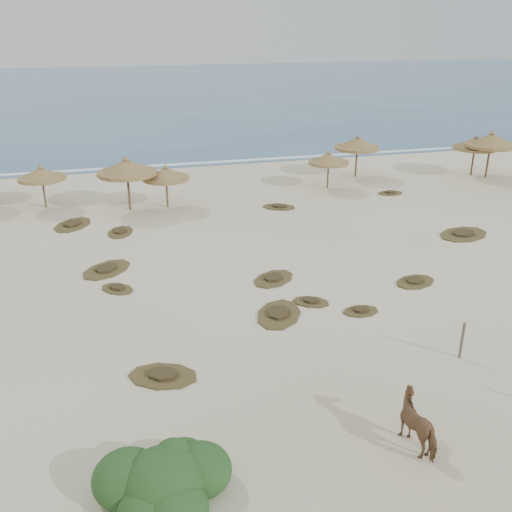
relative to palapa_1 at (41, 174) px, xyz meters
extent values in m
plane|color=beige|center=(8.72, -17.55, -1.95)|extent=(160.00, 160.00, 0.00)
cube|color=#2A5280|center=(8.72, 57.45, -1.95)|extent=(200.00, 100.00, 0.01)
cube|color=white|center=(8.72, 8.45, -1.95)|extent=(70.00, 0.60, 0.01)
cylinder|color=brown|center=(0.00, 0.00, -1.01)|extent=(0.11, 0.11, 1.88)
cylinder|color=olive|center=(0.00, 0.00, -0.23)|extent=(3.21, 3.21, 0.16)
cone|color=olive|center=(0.00, 0.00, 0.06)|extent=(3.10, 3.10, 0.67)
cone|color=olive|center=(0.00, 0.00, 0.47)|extent=(0.32, 0.32, 0.20)
cylinder|color=brown|center=(6.79, -1.75, -1.02)|extent=(0.11, 0.11, 1.87)
cylinder|color=olive|center=(6.79, -1.75, -0.25)|extent=(3.27, 3.27, 0.16)
cone|color=olive|center=(6.79, -1.75, 0.05)|extent=(3.16, 3.16, 0.67)
cone|color=olive|center=(6.79, -1.75, 0.45)|extent=(0.32, 0.32, 0.20)
cylinder|color=brown|center=(4.67, -1.68, -0.79)|extent=(0.13, 0.13, 2.33)
cylinder|color=olive|center=(4.67, -1.68, 0.18)|extent=(3.77, 3.77, 0.20)
cone|color=olive|center=(4.67, -1.68, 0.54)|extent=(3.65, 3.65, 0.83)
cone|color=olive|center=(4.67, -1.68, 1.04)|extent=(0.40, 0.40, 0.24)
cylinder|color=brown|center=(17.18, -0.34, -1.04)|extent=(0.10, 0.10, 1.82)
cylinder|color=olive|center=(17.18, -0.34, -0.29)|extent=(2.77, 2.77, 0.16)
cone|color=olive|center=(17.18, -0.34, 0.00)|extent=(2.67, 2.67, 0.65)
cone|color=olive|center=(17.18, -0.34, 0.39)|extent=(0.31, 0.31, 0.19)
cylinder|color=brown|center=(20.10, 1.85, -0.86)|extent=(0.12, 0.12, 2.17)
cylinder|color=olive|center=(20.10, 1.85, 0.04)|extent=(3.16, 3.16, 0.19)
cone|color=olive|center=(20.10, 1.85, 0.38)|extent=(3.05, 3.05, 0.78)
cone|color=olive|center=(20.10, 1.85, 0.84)|extent=(0.37, 0.37, 0.23)
cylinder|color=brown|center=(28.03, 0.15, -0.91)|extent=(0.12, 0.12, 2.09)
cylinder|color=olive|center=(28.03, 0.15, -0.04)|extent=(3.66, 3.66, 0.18)
cone|color=olive|center=(28.03, 0.15, 0.29)|extent=(3.54, 3.54, 0.75)
cone|color=olive|center=(28.03, 0.15, 0.73)|extent=(0.36, 0.36, 0.22)
cylinder|color=brown|center=(28.68, -0.60, -0.75)|extent=(0.14, 0.14, 2.41)
cylinder|color=olive|center=(28.68, -0.60, 0.25)|extent=(3.56, 3.56, 0.21)
cone|color=olive|center=(28.68, -0.60, 0.63)|extent=(3.44, 3.44, 0.86)
cone|color=olive|center=(28.68, -0.60, 1.15)|extent=(0.41, 0.41, 0.25)
imported|color=brown|center=(10.63, -23.34, -1.28)|extent=(1.00, 1.70, 1.35)
cylinder|color=brown|center=(14.00, -20.02, -1.32)|extent=(0.10, 0.10, 1.26)
ellipsoid|color=#2D4F21|center=(4.17, -23.52, -1.43)|extent=(1.90, 1.90, 1.43)
ellipsoid|color=#2D4F21|center=(5.03, -23.24, -1.52)|extent=(1.52, 1.52, 1.14)
ellipsoid|color=#2D4F21|center=(3.41, -23.14, -1.48)|extent=(1.62, 1.62, 1.21)
ellipsoid|color=#2D4F21|center=(4.36, -24.19, -1.57)|extent=(1.43, 1.43, 1.07)
ellipsoid|color=#2D4F21|center=(3.79, -24.00, -1.59)|extent=(1.33, 1.33, 1.00)
ellipsoid|color=#2D4F21|center=(4.74, -22.67, -1.62)|extent=(1.14, 1.14, 0.86)
ellipsoid|color=#2D4F21|center=(4.46, -23.05, -1.10)|extent=(0.86, 0.86, 0.64)
ellipsoid|color=#2D4F21|center=(3.89, -23.43, -1.05)|extent=(0.76, 0.76, 0.57)
camera|label=1|loc=(3.67, -33.47, 8.10)|focal=40.00mm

